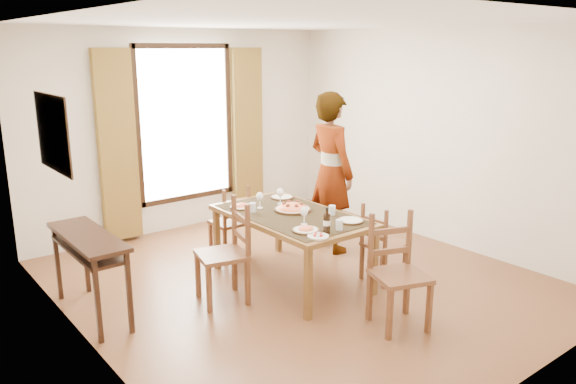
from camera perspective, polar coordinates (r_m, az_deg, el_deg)
ground at (r=6.15m, az=1.22°, el=-9.01°), size 5.00×5.00×0.00m
room_shell at (r=5.81m, az=0.46°, el=5.47°), size 4.60×5.10×2.74m
console_table at (r=5.48m, az=-19.64°, el=-5.23°), size 0.38×1.20×0.80m
dining_table at (r=5.92m, az=0.33°, el=-2.82°), size 1.00×1.71×0.76m
chair_west at (r=5.57m, az=-6.39°, el=-6.41°), size 0.55×0.55×1.02m
chair_north at (r=6.75m, az=-5.84°, el=-3.22°), size 0.39×0.39×0.88m
chair_south at (r=5.16m, az=11.09°, el=-8.32°), size 0.58×0.58×1.02m
chair_east at (r=6.10m, az=9.53°, el=-5.40°), size 0.38×0.38×0.86m
man at (r=6.84m, az=4.39°, el=1.99°), size 0.78×0.57×1.96m
plate_sw at (r=5.35m, az=1.82°, el=-3.73°), size 0.27×0.27×0.05m
plate_se at (r=5.67m, az=6.36°, el=-2.74°), size 0.27×0.27×0.05m
plate_nw at (r=6.14m, az=-4.69°, el=-1.36°), size 0.27×0.27×0.05m
plate_ne at (r=6.51m, az=-0.63°, el=-0.39°), size 0.27×0.27×0.05m
pasta_platter at (r=6.00m, az=0.47°, el=-1.44°), size 0.40×0.40×0.10m
caprese_plate at (r=5.19m, az=3.08°, el=-4.39°), size 0.20×0.20×0.04m
wine_glass_a at (r=5.52m, az=1.66°, el=-2.44°), size 0.08×0.08×0.18m
wine_glass_b at (r=6.24m, az=-0.79°, el=-0.43°), size 0.08×0.08×0.18m
wine_glass_c at (r=6.08m, az=-2.87°, el=-0.84°), size 0.08×0.08×0.18m
tumbler_a at (r=5.87m, az=4.50°, el=-1.85°), size 0.07×0.07×0.10m
tumbler_b at (r=5.96m, az=-3.60°, el=-1.58°), size 0.07×0.07×0.10m
tumbler_c at (r=5.40m, az=5.24°, el=-3.34°), size 0.07×0.07×0.10m
wine_bottle at (r=5.28m, az=3.97°, el=-2.88°), size 0.07×0.07×0.25m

